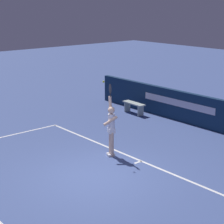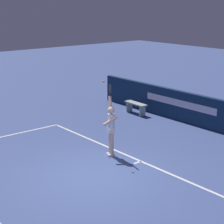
% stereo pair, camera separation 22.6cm
% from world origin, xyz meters
% --- Properties ---
extents(ground_plane, '(60.00, 60.00, 0.00)m').
position_xyz_m(ground_plane, '(0.00, 0.00, 0.00)').
color(ground_plane, '#42558F').
extents(court_lines, '(10.30, 5.22, 0.00)m').
position_xyz_m(court_lines, '(0.00, -0.69, 0.00)').
color(court_lines, white).
rests_on(court_lines, ground).
extents(tennis_player, '(0.46, 0.49, 2.42)m').
position_xyz_m(tennis_player, '(-1.01, 1.43, 1.00)').
color(tennis_player, beige).
rests_on(tennis_player, ground).
extents(tennis_ball, '(0.07, 0.07, 0.07)m').
position_xyz_m(tennis_ball, '(-1.11, 1.21, 2.52)').
color(tennis_ball, '#C8D92E').
extents(courtside_bench_near, '(1.23, 0.42, 0.52)m').
position_xyz_m(courtside_bench_near, '(-4.25, 5.55, 0.38)').
color(courtside_bench_near, '#ACBBB1').
rests_on(courtside_bench_near, ground).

